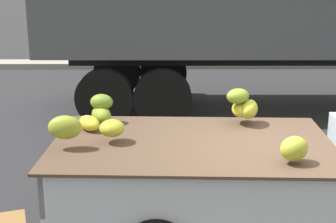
# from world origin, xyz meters

# --- Properties ---
(curb_strip) EXTENTS (80.00, 0.80, 0.16)m
(curb_strip) POSITION_xyz_m (0.00, 10.00, 0.08)
(curb_strip) COLOR gray
(curb_strip) RESTS_ON ground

